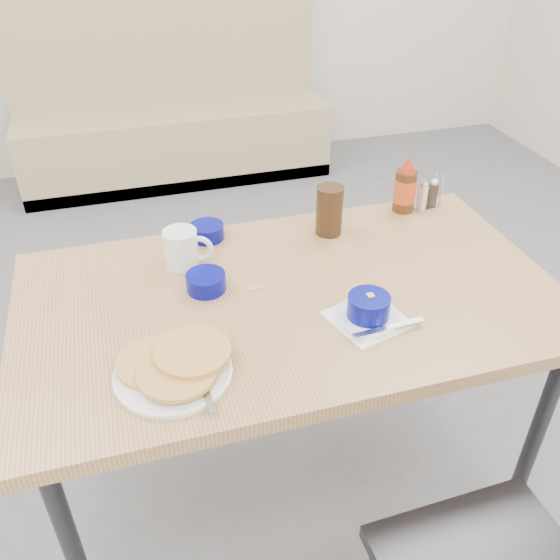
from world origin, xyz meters
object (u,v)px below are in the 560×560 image
object	(u,v)px
coffee_mug	(183,248)
creamer_bowl	(207,232)
dining_table	(291,312)
pancake_plate	(174,367)
grits_setting	(368,310)
syrup_bottle	(405,188)
butter_bowl	(206,282)
condiment_caddy	(428,196)
booth_bench	(173,121)
amber_tumbler	(329,210)

from	to	relation	value
coffee_mug	creamer_bowl	world-z (taller)	coffee_mug
dining_table	coffee_mug	size ratio (longest dim) A/B	10.40
pancake_plate	creamer_bowl	size ratio (longest dim) A/B	2.73
pancake_plate	grits_setting	world-z (taller)	grits_setting
creamer_bowl	syrup_bottle	distance (m)	0.64
pancake_plate	syrup_bottle	bearing A→B (deg)	34.14
dining_table	butter_bowl	world-z (taller)	butter_bowl
dining_table	coffee_mug	xyz separation A→B (m)	(-0.25, 0.22, 0.12)
pancake_plate	grits_setting	xyz separation A→B (m)	(0.48, 0.06, 0.01)
butter_bowl	syrup_bottle	distance (m)	0.74
dining_table	grits_setting	distance (m)	0.23
butter_bowl	syrup_bottle	size ratio (longest dim) A/B	0.58
pancake_plate	coffee_mug	distance (m)	0.44
coffee_mug	butter_bowl	xyz separation A→B (m)	(0.04, -0.13, -0.03)
coffee_mug	condiment_caddy	xyz separation A→B (m)	(0.81, 0.12, -0.02)
booth_bench	dining_table	size ratio (longest dim) A/B	1.36
condiment_caddy	creamer_bowl	bearing A→B (deg)	170.01
coffee_mug	grits_setting	bearing A→B (deg)	-43.48
dining_table	syrup_bottle	world-z (taller)	syrup_bottle
pancake_plate	dining_table	bearing A→B (deg)	32.51
pancake_plate	syrup_bottle	world-z (taller)	syrup_bottle
pancake_plate	butter_bowl	world-z (taller)	same
booth_bench	pancake_plate	world-z (taller)	booth_bench
amber_tumbler	coffee_mug	bearing A→B (deg)	-173.03
dining_table	amber_tumbler	distance (m)	0.36
creamer_bowl	condiment_caddy	distance (m)	0.72
booth_bench	syrup_bottle	size ratio (longest dim) A/B	10.54
booth_bench	syrup_bottle	xyz separation A→B (m)	(0.48, -2.19, 0.49)
grits_setting	creamer_bowl	xyz separation A→B (m)	(-0.30, 0.50, -0.01)
grits_setting	condiment_caddy	bearing A→B (deg)	49.75
amber_tumbler	grits_setting	bearing A→B (deg)	-97.25
creamer_bowl	dining_table	bearing A→B (deg)	-65.17
grits_setting	amber_tumbler	world-z (taller)	amber_tumbler
grits_setting	butter_bowl	size ratio (longest dim) A/B	2.18
creamer_bowl	syrup_bottle	xyz separation A→B (m)	(0.64, 0.00, 0.06)
grits_setting	syrup_bottle	distance (m)	0.60
coffee_mug	condiment_caddy	world-z (taller)	condiment_caddy
pancake_plate	coffee_mug	world-z (taller)	coffee_mug
grits_setting	condiment_caddy	size ratio (longest dim) A/B	2.06
creamer_bowl	butter_bowl	distance (m)	0.26
butter_bowl	pancake_plate	bearing A→B (deg)	-112.98
booth_bench	pancake_plate	xyz separation A→B (m)	(-0.33, -2.75, 0.43)
creamer_bowl	coffee_mug	bearing A→B (deg)	-125.60
dining_table	pancake_plate	world-z (taller)	pancake_plate
pancake_plate	grits_setting	distance (m)	0.48
pancake_plate	syrup_bottle	size ratio (longest dim) A/B	1.52
dining_table	pancake_plate	size ratio (longest dim) A/B	5.12
grits_setting	creamer_bowl	world-z (taller)	grits_setting
pancake_plate	creamer_bowl	distance (m)	0.58
creamer_bowl	butter_bowl	world-z (taller)	butter_bowl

